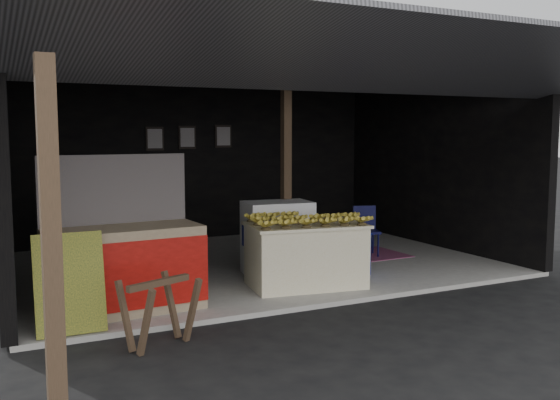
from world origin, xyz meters
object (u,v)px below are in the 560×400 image
white_crate (278,238)px  sawhorse (159,305)px  neighbor_stall (124,265)px  water_barrel (357,254)px  banana_table (306,255)px  plastic_chair (366,227)px

white_crate → sawhorse: bearing=-131.3°
neighbor_stall → water_barrel: (3.29, 0.36, -0.23)m
banana_table → sawhorse: banana_table is taller
white_crate → banana_table: bearing=-83.2°
white_crate → neighbor_stall: 2.48m
neighbor_stall → banana_table: bearing=-1.0°
banana_table → sawhorse: size_ratio=2.10×
sawhorse → banana_table: bearing=7.5°
banana_table → plastic_chair: bearing=45.2°
sawhorse → water_barrel: (3.22, 1.54, -0.07)m
plastic_chair → white_crate: bearing=-144.4°
water_barrel → plastic_chair: size_ratio=0.71×
sawhorse → white_crate: bearing=20.7°
neighbor_stall → sawhorse: 1.19m
banana_table → neighbor_stall: neighbor_stall is taller
sawhorse → plastic_chair: size_ratio=0.96×
water_barrel → plastic_chair: (0.88, 1.10, 0.18)m
neighbor_stall → water_barrel: 3.31m
banana_table → white_crate: white_crate is taller
water_barrel → plastic_chair: 1.42m
neighbor_stall → plastic_chair: 4.41m
banana_table → white_crate: bearing=99.3°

